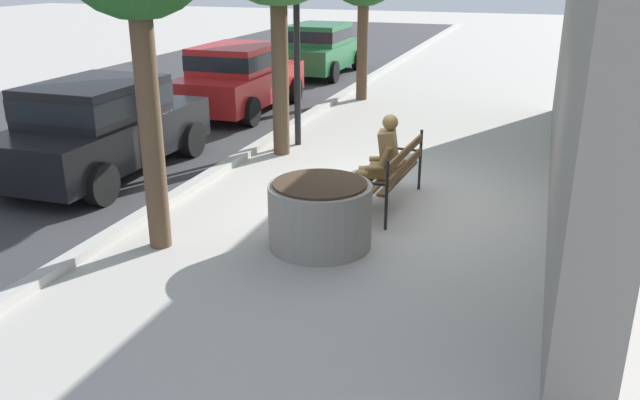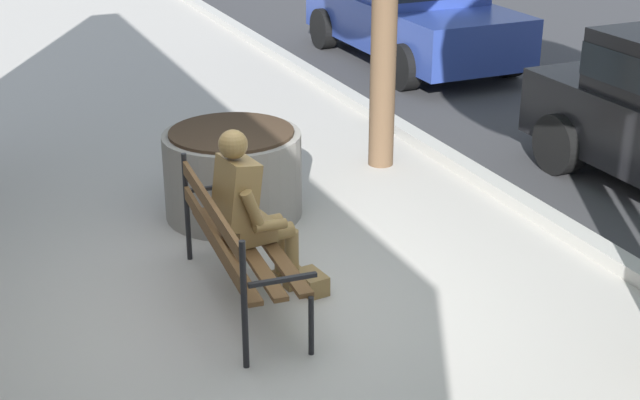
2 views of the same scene
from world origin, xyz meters
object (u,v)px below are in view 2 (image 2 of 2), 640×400
bronze_statue_seated (255,215)px  park_bench (233,240)px  parked_car_blue (411,6)px  concrete_planter (233,173)px

bronze_statue_seated → park_bench: bearing=-65.2°
park_bench → parked_car_blue: parked_car_blue is taller
bronze_statue_seated → concrete_planter: 1.61m
park_bench → bronze_statue_seated: bronze_statue_seated is taller
parked_car_blue → park_bench: bearing=-38.3°
park_bench → parked_car_blue: size_ratio=0.44×
concrete_planter → parked_car_blue: 6.26m
bronze_statue_seated → concrete_planter: bronze_statue_seated is taller
park_bench → bronze_statue_seated: bearing=114.8°
bronze_statue_seated → parked_car_blue: (-6.06, 4.65, 0.17)m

